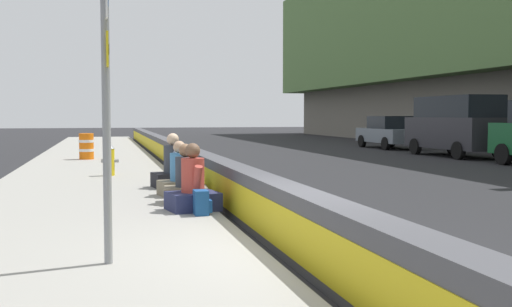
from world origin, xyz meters
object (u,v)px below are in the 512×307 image
object	(u,v)px
seated_person_foreground	(193,189)
seated_person_middle	(186,184)
seated_person_rear	(179,178)
parked_car_fourth	(456,125)
seated_person_far	(173,170)
parked_car_midline	(389,132)
fire_hydrant	(110,159)
backpack	(202,203)
route_sign_post	(106,70)
construction_barrel	(86,146)

from	to	relation	value
seated_person_foreground	seated_person_middle	bearing A→B (deg)	0.18
seated_person_rear	parked_car_fourth	bearing A→B (deg)	-50.70
seated_person_far	parked_car_fourth	xyz separation A→B (m)	(9.22, -12.96, 0.83)
seated_person_far	parked_car_midline	size ratio (longest dim) A/B	0.27
seated_person_middle	fire_hydrant	bearing A→B (deg)	13.35
fire_hydrant	seated_person_far	bearing A→B (deg)	-156.18
seated_person_foreground	backpack	distance (m)	0.55
seated_person_middle	seated_person_far	distance (m)	2.44
parked_car_fourth	seated_person_middle	bearing A→B (deg)	131.89
parked_car_fourth	fire_hydrant	bearing A→B (deg)	113.34
route_sign_post	backpack	world-z (taller)	route_sign_post
fire_hydrant	seated_person_foreground	world-z (taller)	seated_person_foreground
construction_barrel	seated_person_rear	bearing A→B (deg)	-169.12
seated_person_far	backpack	distance (m)	3.89
seated_person_middle	backpack	bearing A→B (deg)	-177.25
seated_person_foreground	seated_person_far	xyz separation A→B (m)	(3.37, -0.04, 0.02)
fire_hydrant	backpack	distance (m)	7.07
seated_person_middle	parked_car_fourth	xyz separation A→B (m)	(11.66, -13.00, 0.87)
fire_hydrant	construction_barrel	world-z (taller)	construction_barrel
seated_person_foreground	construction_barrel	bearing A→B (deg)	9.21
construction_barrel	parked_car_fourth	world-z (taller)	parked_car_fourth
backpack	construction_barrel	bearing A→B (deg)	9.14
route_sign_post	construction_barrel	bearing A→B (deg)	2.33
seated_person_rear	construction_barrel	distance (m)	11.07
route_sign_post	parked_car_midline	world-z (taller)	route_sign_post
seated_person_middle	route_sign_post	bearing A→B (deg)	162.17
fire_hydrant	parked_car_midline	distance (m)	19.22
route_sign_post	fire_hydrant	size ratio (longest dim) A/B	4.09
route_sign_post	backpack	bearing A→B (deg)	-26.70
fire_hydrant	construction_barrel	distance (m)	6.46
seated_person_foreground	seated_person_middle	size ratio (longest dim) A/B	1.05
seated_person_foreground	backpack	world-z (taller)	seated_person_foreground
route_sign_post	seated_person_far	world-z (taller)	route_sign_post
fire_hydrant	parked_car_midline	bearing A→B (deg)	-48.75
fire_hydrant	seated_person_middle	xyz separation A→B (m)	(-5.49, -1.30, -0.11)
seated_person_rear	parked_car_fourth	world-z (taller)	parked_car_fourth
seated_person_rear	parked_car_fourth	xyz separation A→B (m)	(10.63, -12.99, 0.87)
seated_person_far	route_sign_post	bearing A→B (deg)	167.99
fire_hydrant	seated_person_far	xyz separation A→B (m)	(-3.04, -1.34, -0.07)
seated_person_middle	seated_person_far	xyz separation A→B (m)	(2.44, -0.04, 0.04)
seated_person_middle	backpack	world-z (taller)	seated_person_middle
construction_barrel	parked_car_midline	bearing A→B (deg)	-67.63
fire_hydrant	backpack	xyz separation A→B (m)	(-6.93, -1.37, -0.25)
seated_person_far	parked_car_midline	bearing A→B (deg)	-39.82
backpack	parked_car_fourth	bearing A→B (deg)	-44.62
seated_person_foreground	backpack	size ratio (longest dim) A/B	2.85
construction_barrel	parked_car_midline	world-z (taller)	parked_car_midline
seated_person_far	fire_hydrant	bearing A→B (deg)	23.82
seated_person_rear	parked_car_midline	size ratio (longest dim) A/B	0.24
seated_person_rear	construction_barrel	world-z (taller)	seated_person_rear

